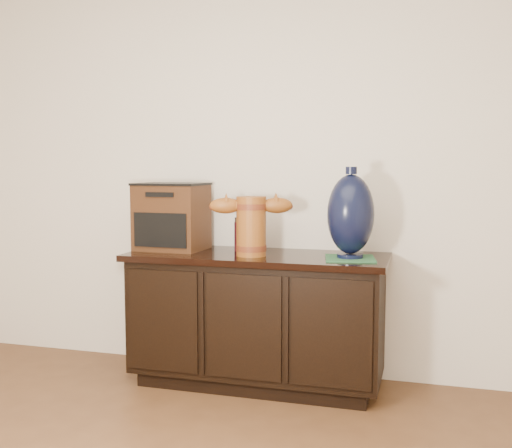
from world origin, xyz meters
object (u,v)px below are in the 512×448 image
(terracotta_vessel, at_px, (251,223))
(lamp_base, at_px, (351,215))
(tv_radio, at_px, (172,216))
(spray_can, at_px, (240,234))
(sideboard, at_px, (257,318))

(terracotta_vessel, bearing_deg, lamp_base, -16.33)
(terracotta_vessel, relative_size, tv_radio, 1.14)
(spray_can, bearing_deg, tv_radio, -174.34)
(lamp_base, bearing_deg, sideboard, 175.51)
(sideboard, height_order, spray_can, spray_can)
(tv_radio, height_order, spray_can, tv_radio)
(sideboard, height_order, lamp_base, lamp_base)
(tv_radio, height_order, lamp_base, lamp_base)
(terracotta_vessel, height_order, tv_radio, tv_radio)
(terracotta_vessel, distance_m, spray_can, 0.21)
(tv_radio, distance_m, lamp_base, 1.07)
(terracotta_vessel, height_order, spray_can, terracotta_vessel)
(spray_can, bearing_deg, lamp_base, -10.57)
(terracotta_vessel, relative_size, spray_can, 2.31)
(terracotta_vessel, relative_size, lamp_base, 0.95)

